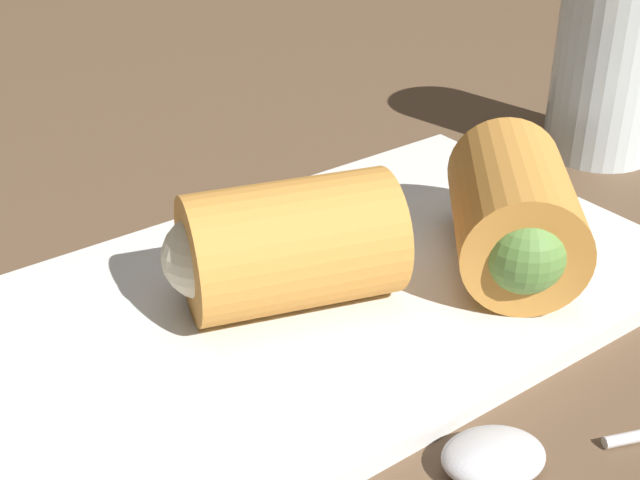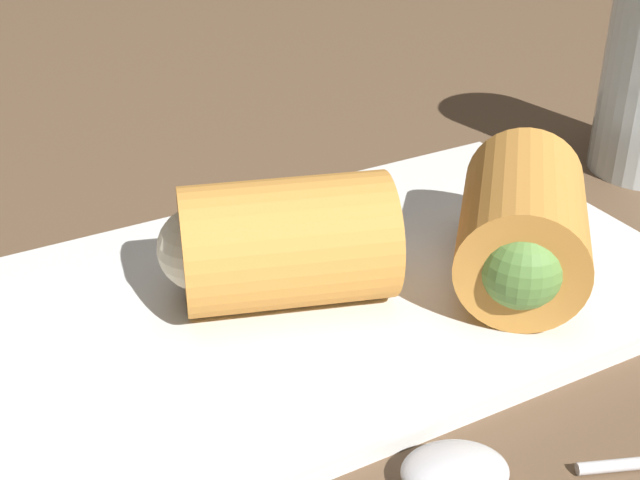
# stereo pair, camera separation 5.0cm
# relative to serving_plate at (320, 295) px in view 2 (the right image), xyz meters

# --- Properties ---
(table_surface) EXTENTS (1.80, 1.40, 0.02)m
(table_surface) POSITION_rel_serving_plate_xyz_m (0.01, -0.00, -0.02)
(table_surface) COLOR brown
(table_surface) RESTS_ON ground
(serving_plate) EXTENTS (0.35, 0.21, 0.01)m
(serving_plate) POSITION_rel_serving_plate_xyz_m (0.00, 0.00, 0.00)
(serving_plate) COLOR silver
(serving_plate) RESTS_ON table_surface
(roll_front_left) EXTENTS (0.11, 0.11, 0.06)m
(roll_front_left) POSITION_rel_serving_plate_xyz_m (0.08, -0.05, 0.04)
(roll_front_left) COLOR #C68438
(roll_front_left) RESTS_ON serving_plate
(roll_front_right) EXTENTS (0.11, 0.09, 0.06)m
(roll_front_right) POSITION_rel_serving_plate_xyz_m (-0.02, 0.00, 0.04)
(roll_front_right) COLOR #C68438
(roll_front_right) RESTS_ON serving_plate
(spoon) EXTENTS (0.17, 0.08, 0.01)m
(spoon) POSITION_rel_serving_plate_xyz_m (-0.00, -0.13, -0.00)
(spoon) COLOR silver
(spoon) RESTS_ON table_surface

